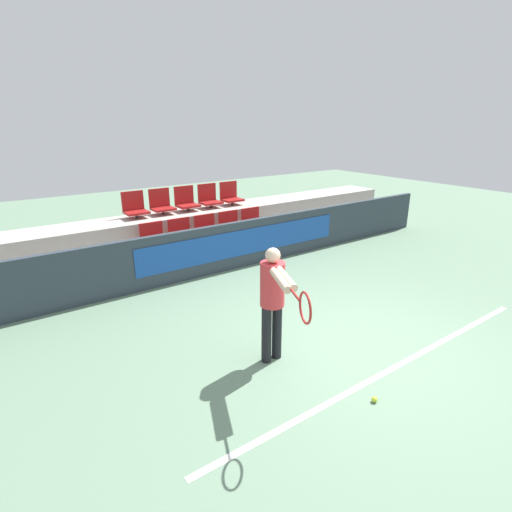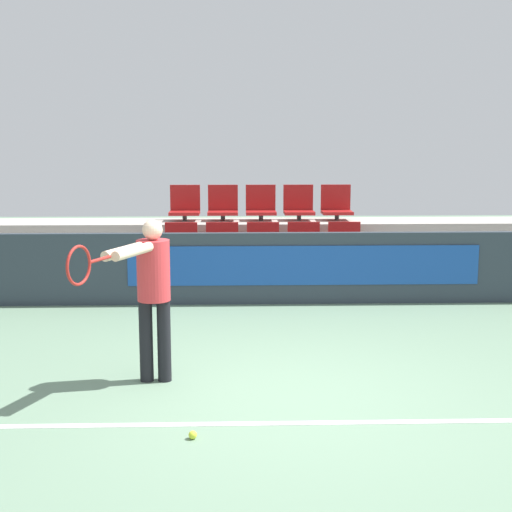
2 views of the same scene
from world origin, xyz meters
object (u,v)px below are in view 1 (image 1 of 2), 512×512
(stadium_chair_2, at_px, (207,230))
(stadium_chair_1, at_px, (182,235))
(stadium_chair_7, at_px, (186,201))
(stadium_chair_6, at_px, (161,204))
(tennis_player, at_px, (274,296))
(stadium_chair_9, at_px, (231,196))
(stadium_chair_3, at_px, (231,226))
(stadium_chair_4, at_px, (253,223))
(tennis_ball, at_px, (375,399))
(stadium_chair_5, at_px, (135,207))
(stadium_chair_0, at_px, (154,240))
(stadium_chair_8, at_px, (209,198))

(stadium_chair_2, bearing_deg, stadium_chair_1, 180.00)
(stadium_chair_2, xyz_separation_m, stadium_chair_7, (0.00, 0.98, 0.50))
(stadium_chair_2, relative_size, stadium_chair_7, 1.00)
(stadium_chair_6, bearing_deg, tennis_player, -96.97)
(stadium_chair_9, distance_m, tennis_player, 5.52)
(stadium_chair_3, height_order, stadium_chair_6, stadium_chair_6)
(stadium_chair_4, distance_m, tennis_ball, 5.67)
(stadium_chair_4, distance_m, tennis_player, 4.67)
(tennis_player, height_order, tennis_ball, tennis_player)
(stadium_chair_1, height_order, tennis_player, tennis_player)
(stadium_chair_5, relative_size, stadium_chair_6, 1.00)
(stadium_chair_0, bearing_deg, stadium_chair_4, 0.00)
(stadium_chair_6, xyz_separation_m, stadium_chair_7, (0.61, 0.00, 0.00))
(stadium_chair_1, height_order, stadium_chair_3, same)
(stadium_chair_2, distance_m, stadium_chair_3, 0.61)
(stadium_chair_5, xyz_separation_m, stadium_chair_8, (1.84, 0.00, 0.00))
(stadium_chair_5, bearing_deg, stadium_chair_1, -57.91)
(stadium_chair_3, xyz_separation_m, stadium_chair_9, (0.61, 0.98, 0.50))
(stadium_chair_0, xyz_separation_m, tennis_ball, (0.47, -5.26, -0.69))
(stadium_chair_5, height_order, tennis_ball, stadium_chair_5)
(stadium_chair_7, bearing_deg, stadium_chair_5, 180.00)
(stadium_chair_2, distance_m, stadium_chair_9, 1.65)
(stadium_chair_7, relative_size, tennis_player, 0.36)
(stadium_chair_2, bearing_deg, stadium_chair_4, 0.00)
(stadium_chair_0, bearing_deg, stadium_chair_7, 38.56)
(stadium_chair_6, bearing_deg, stadium_chair_8, 0.00)
(stadium_chair_8, bearing_deg, stadium_chair_2, -122.09)
(stadium_chair_0, relative_size, tennis_ball, 8.53)
(stadium_chair_5, bearing_deg, tennis_ball, -85.71)
(stadium_chair_3, relative_size, stadium_chair_4, 1.00)
(stadium_chair_1, relative_size, stadium_chair_3, 1.00)
(stadium_chair_8, xyz_separation_m, tennis_player, (-1.83, -4.95, -0.26))
(stadium_chair_2, distance_m, tennis_ball, 5.36)
(stadium_chair_8, bearing_deg, stadium_chair_4, -57.91)
(stadium_chair_5, bearing_deg, stadium_chair_2, -38.56)
(stadium_chair_2, distance_m, stadium_chair_5, 1.65)
(stadium_chair_3, relative_size, stadium_chair_9, 1.00)
(stadium_chair_1, bearing_deg, stadium_chair_0, 180.00)
(stadium_chair_1, distance_m, stadium_chair_8, 1.65)
(stadium_chair_6, height_order, stadium_chair_7, same)
(stadium_chair_5, bearing_deg, stadium_chair_4, -21.73)
(stadium_chair_7, distance_m, tennis_player, 5.10)
(stadium_chair_4, height_order, stadium_chair_7, stadium_chair_7)
(stadium_chair_0, bearing_deg, stadium_chair_9, 21.73)
(stadium_chair_4, height_order, stadium_chair_5, stadium_chair_5)
(stadium_chair_5, xyz_separation_m, stadium_chair_9, (2.45, 0.00, 0.00))
(stadium_chair_1, bearing_deg, stadium_chair_3, 0.00)
(stadium_chair_4, distance_m, stadium_chair_6, 2.14)
(stadium_chair_2, xyz_separation_m, tennis_ball, (-0.76, -5.26, -0.69))
(stadium_chair_2, distance_m, stadium_chair_7, 1.10)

